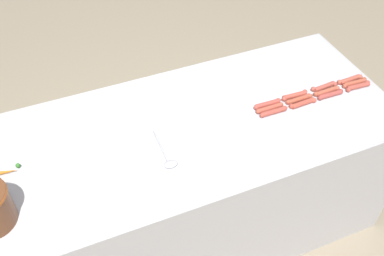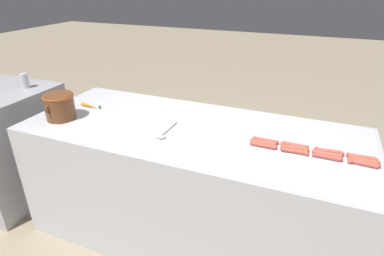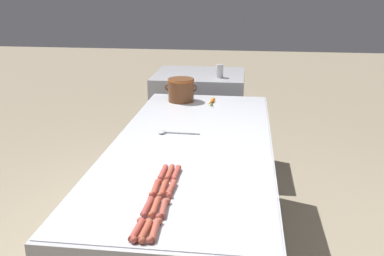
% 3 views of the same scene
% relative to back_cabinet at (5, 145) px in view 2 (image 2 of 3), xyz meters
% --- Properties ---
extents(ground_plane, '(20.00, 20.00, 0.00)m').
position_rel_back_cabinet_xyz_m(ground_plane, '(0.15, -1.75, -0.49)').
color(ground_plane, gray).
extents(griddle_counter, '(0.96, 2.35, 0.91)m').
position_rel_back_cabinet_xyz_m(griddle_counter, '(0.15, -1.75, -0.04)').
color(griddle_counter, '#BCBCC1').
rests_on(griddle_counter, ground_plane).
extents(back_cabinet, '(0.87, 0.77, 0.99)m').
position_rel_back_cabinet_xyz_m(back_cabinet, '(0.00, 0.00, 0.00)').
color(back_cabinet, '#A0A0A4').
rests_on(back_cabinet, ground_plane).
extents(hot_dog_0, '(0.04, 0.17, 0.03)m').
position_rel_back_cabinet_xyz_m(hot_dog_0, '(0.07, -2.80, 0.43)').
color(hot_dog_0, '#B44C3F').
rests_on(hot_dog_0, griddle_counter).
extents(hot_dog_1, '(0.03, 0.17, 0.03)m').
position_rel_back_cabinet_xyz_m(hot_dog_1, '(0.07, -2.61, 0.43)').
color(hot_dog_1, '#AB463F').
rests_on(hot_dog_1, griddle_counter).
extents(hot_dog_2, '(0.03, 0.17, 0.03)m').
position_rel_back_cabinet_xyz_m(hot_dog_2, '(0.06, -2.43, 0.43)').
color(hot_dog_2, '#B94A39').
rests_on(hot_dog_2, griddle_counter).
extents(hot_dog_3, '(0.03, 0.17, 0.03)m').
position_rel_back_cabinet_xyz_m(hot_dog_3, '(0.06, -2.25, 0.43)').
color(hot_dog_3, '#AE483B').
rests_on(hot_dog_3, griddle_counter).
extents(hot_dog_4, '(0.03, 0.17, 0.03)m').
position_rel_back_cabinet_xyz_m(hot_dog_4, '(0.10, -2.80, 0.43)').
color(hot_dog_4, '#AF5039').
rests_on(hot_dog_4, griddle_counter).
extents(hot_dog_5, '(0.03, 0.17, 0.03)m').
position_rel_back_cabinet_xyz_m(hot_dog_5, '(0.10, -2.61, 0.43)').
color(hot_dog_5, '#B3533B').
rests_on(hot_dog_5, griddle_counter).
extents(hot_dog_6, '(0.03, 0.17, 0.03)m').
position_rel_back_cabinet_xyz_m(hot_dog_6, '(0.10, -2.43, 0.43)').
color(hot_dog_6, '#AF4F38').
rests_on(hot_dog_6, griddle_counter).
extents(hot_dog_7, '(0.03, 0.17, 0.03)m').
position_rel_back_cabinet_xyz_m(hot_dog_7, '(0.10, -2.24, 0.43)').
color(hot_dog_7, '#B14E3B').
rests_on(hot_dog_7, griddle_counter).
extents(hot_dog_8, '(0.03, 0.17, 0.03)m').
position_rel_back_cabinet_xyz_m(hot_dog_8, '(0.13, -2.79, 0.43)').
color(hot_dog_8, '#B95341').
rests_on(hot_dog_8, griddle_counter).
extents(hot_dog_9, '(0.04, 0.17, 0.03)m').
position_rel_back_cabinet_xyz_m(hot_dog_9, '(0.14, -2.62, 0.43)').
color(hot_dog_9, '#AE4F41').
rests_on(hot_dog_9, griddle_counter).
extents(hot_dog_10, '(0.04, 0.17, 0.03)m').
position_rel_back_cabinet_xyz_m(hot_dog_10, '(0.14, -2.42, 0.43)').
color(hot_dog_10, '#B94D3E').
rests_on(hot_dog_10, griddle_counter).
extents(hot_dog_11, '(0.03, 0.17, 0.03)m').
position_rel_back_cabinet_xyz_m(hot_dog_11, '(0.13, -2.25, 0.43)').
color(hot_dog_11, '#B4493E').
rests_on(hot_dog_11, griddle_counter).
extents(bean_pot, '(0.27, 0.21, 0.19)m').
position_rel_back_cabinet_xyz_m(bean_pot, '(-0.06, -0.80, 0.52)').
color(bean_pot, brown).
rests_on(bean_pot, griddle_counter).
extents(serving_spoon, '(0.27, 0.07, 0.02)m').
position_rel_back_cabinet_xyz_m(serving_spoon, '(-0.02, -1.61, 0.43)').
color(serving_spoon, '#B7B7BC').
rests_on(serving_spoon, griddle_counter).
extents(carrot, '(0.06, 0.18, 0.03)m').
position_rel_back_cabinet_xyz_m(carrot, '(0.19, -0.86, 0.44)').
color(carrot, orange).
rests_on(carrot, griddle_counter).
extents(soda_can, '(0.07, 0.07, 0.12)m').
position_rel_back_cabinet_xyz_m(soda_can, '(0.21, -0.18, 0.56)').
color(soda_can, '#BCBCC1').
rests_on(soda_can, back_cabinet).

